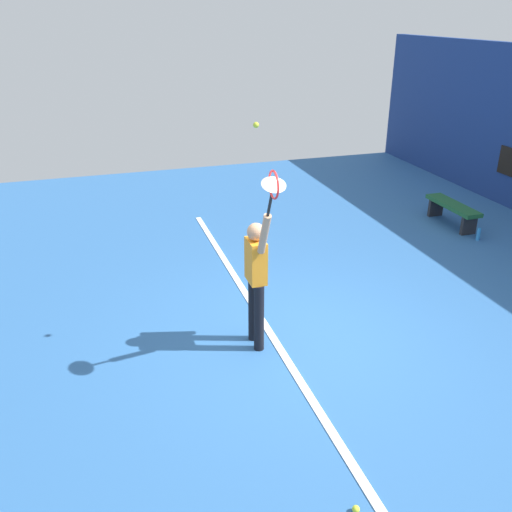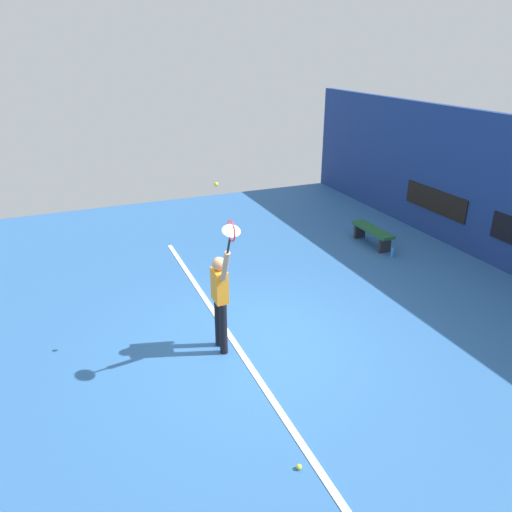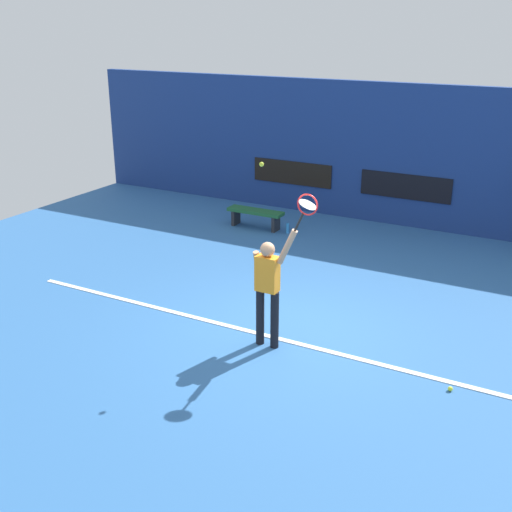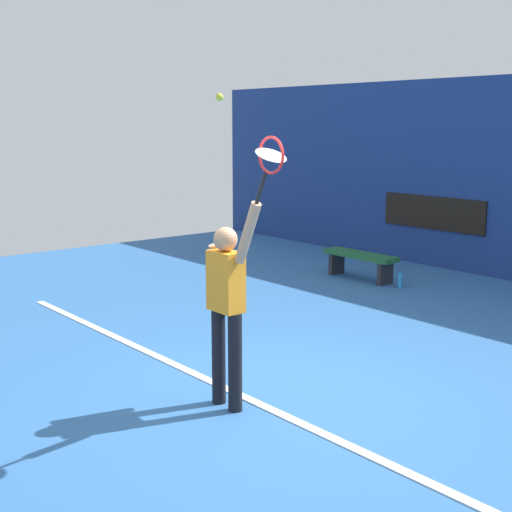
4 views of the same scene
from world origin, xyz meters
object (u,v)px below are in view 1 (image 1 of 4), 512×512
court_bench (453,209)px  water_bottle (479,234)px  tennis_racket (273,187)px  spare_ball (356,509)px  tennis_player (256,275)px  tennis_ball (256,125)px

court_bench → water_bottle: 0.89m
tennis_racket → water_bottle: (-2.73, 5.10, -2.19)m
spare_ball → tennis_player: bearing=-179.3°
tennis_player → water_bottle: size_ratio=8.16×
tennis_player → court_bench: bearing=120.4°
tennis_ball → spare_ball: 4.04m
tennis_racket → spare_ball: 3.16m
water_bottle → spare_ball: (4.92, -5.06, -0.09)m
tennis_racket → tennis_ball: size_ratio=9.13×
tennis_player → spare_ball: size_ratio=28.79×
spare_ball → court_bench: bearing=138.8°
court_bench → water_bottle: (0.86, 0.00, -0.22)m
tennis_racket → spare_ball: bearing=1.1°
court_bench → water_bottle: size_ratio=5.83×
tennis_player → court_bench: 5.95m
tennis_player → court_bench: size_ratio=1.40×
tennis_ball → tennis_player: bearing=-15.0°
tennis_player → tennis_ball: 1.82m
tennis_ball → water_bottle: 6.08m
tennis_player → court_bench: tennis_player is taller
tennis_ball → spare_ball: tennis_ball is taller
tennis_player → tennis_ball: tennis_ball is taller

